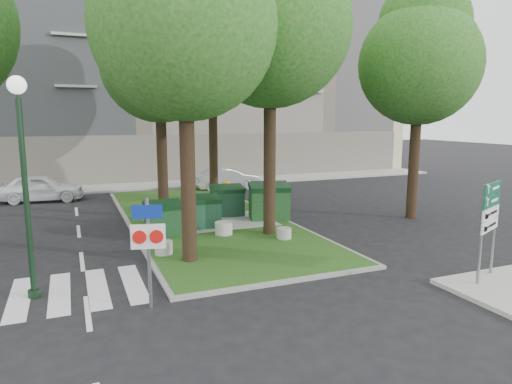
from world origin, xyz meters
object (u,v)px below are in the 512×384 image
bollard_left (164,248)px  street_lamp (23,162)px  tree_median_far (213,36)px  car_white (41,188)px  dumpster_a (164,219)px  tree_median_near_left (186,9)px  tree_median_mid (160,52)px  tree_median_near_right (272,10)px  dumpster_b (202,212)px  bollard_mid (224,228)px  dumpster_c (227,201)px  litter_bin (226,188)px  traffic_sign_pole (148,238)px  directional_sign (489,215)px  tree_street_right (421,53)px  car_silver (227,179)px  bollard_right (284,233)px  dumpster_d (269,201)px

bollard_left → street_lamp: bearing=-150.9°
tree_median_far → car_white: 11.86m
dumpster_a → tree_median_near_left: bearing=-89.9°
tree_median_near_left → car_white: 15.28m
tree_median_mid → tree_median_far: (3.20, 3.00, 1.34)m
car_white → tree_median_near_left: bearing=-153.0°
tree_median_near_right → dumpster_b: tree_median_near_right is taller
bollard_mid → street_lamp: street_lamp is taller
dumpster_c → litter_bin: 5.14m
tree_median_near_right → traffic_sign_pole: bearing=-137.2°
directional_sign → litter_bin: bearing=73.7°
tree_street_right → car_silver: (-4.97, 10.44, -6.33)m
tree_median_near_right → street_lamp: (-7.76, -3.12, -4.66)m
dumpster_a → traffic_sign_pole: bearing=-107.7°
dumpster_b → traffic_sign_pole: (-3.11, -6.63, 0.93)m
dumpster_b → street_lamp: size_ratio=0.27×
street_lamp → directional_sign: street_lamp is taller
car_white → car_silver: size_ratio=1.05×
dumpster_c → bollard_right: bearing=-75.1°
directional_sign → car_white: directional_sign is taller
dumpster_c → bollard_mid: 3.33m
dumpster_b → tree_median_near_left: bearing=-106.3°
bollard_right → bollard_mid: bearing=143.2°
tree_median_mid → directional_sign: tree_median_mid is taller
car_silver → dumpster_c: bearing=159.6°
tree_median_near_right → bollard_mid: 7.84m
dumpster_d → bollard_right: dumpster_d is taller
bollard_right → directional_sign: bearing=-60.6°
dumpster_a → dumpster_d: bearing=8.8°
tree_median_near_right → bollard_left: 8.81m
tree_median_near_left → car_white: size_ratio=2.51×
dumpster_a → dumpster_d: dumpster_d is taller
bollard_right → tree_median_far: bearing=89.4°
tree_median_near_right → tree_median_mid: 5.50m
bollard_left → car_white: car_white is taller
tree_median_near_left → tree_median_near_right: tree_median_near_right is taller
tree_median_far → dumpster_b: bearing=-112.0°
dumpster_d → directional_sign: bearing=-60.8°
tree_median_far → bollard_left: tree_median_far is taller
bollard_mid → litter_bin: size_ratio=0.84×
litter_bin → directional_sign: 15.17m
directional_sign → car_white: 20.98m
bollard_right → litter_bin: bearing=83.8°
tree_median_near_right → street_lamp: tree_median_near_right is taller
tree_median_far → tree_street_right: size_ratio=1.18×
tree_median_mid → directional_sign: bearing=-60.4°
tree_median_near_left → bollard_right: 7.96m
tree_median_near_right → dumpster_a: 8.24m
tree_median_near_left → bollard_left: bearing=128.4°
tree_median_mid → tree_street_right: 10.77m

